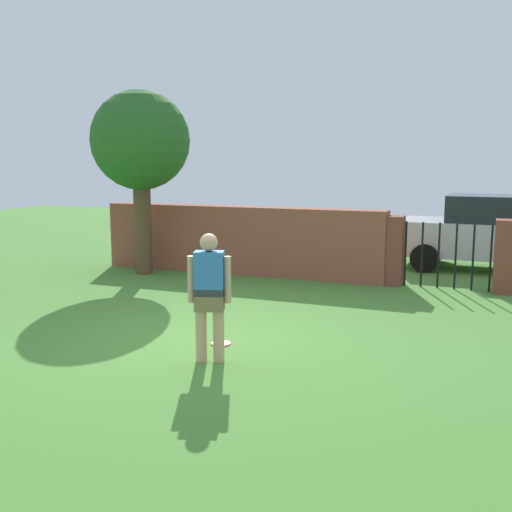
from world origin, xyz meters
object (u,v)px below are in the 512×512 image
(car, at_px, (493,233))
(frisbee_red, at_px, (221,344))
(person, at_px, (209,292))
(tree, at_px, (140,143))

(car, distance_m, frisbee_red, 8.19)
(person, bearing_deg, car, -129.39)
(car, height_order, frisbee_red, car)
(tree, relative_size, person, 2.48)
(car, xyz_separation_m, frisbee_red, (-3.36, -7.43, -0.85))
(car, relative_size, frisbee_red, 15.74)
(frisbee_red, bearing_deg, tree, 132.80)
(tree, distance_m, person, 6.62)
(person, height_order, frisbee_red, person)
(tree, distance_m, car, 8.17)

